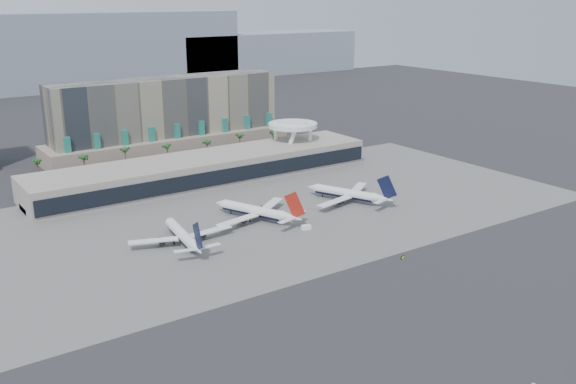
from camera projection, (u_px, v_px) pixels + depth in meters
ground at (353, 252)px, 223.70m from camera, size 900.00×900.00×0.00m
apron_pad at (268, 210)px, 267.05m from camera, size 260.00×130.00×0.06m
mountain_ridge at (54, 57)px, 600.43m from camera, size 680.00×60.00×70.00m
hotel at (168, 123)px, 361.63m from camera, size 140.00×30.00×42.00m
terminal at (206, 167)px, 308.37m from camera, size 170.00×32.50×14.50m
saucer_structure at (293, 128)px, 339.41m from camera, size 26.00×26.00×21.89m
palm_row at (187, 144)px, 338.69m from camera, size 157.80×2.80×13.10m
airliner_left at (183, 235)px, 230.17m from camera, size 38.65×40.01×13.84m
airliner_centre at (256, 211)px, 254.80m from camera, size 39.12×40.30×14.82m
airliner_right at (348, 194)px, 277.19m from camera, size 38.44×39.57×14.64m
service_vehicle_a at (166, 241)px, 231.70m from camera, size 4.36×2.78×1.98m
service_vehicle_b at (306, 227)px, 244.98m from camera, size 3.74×2.45×1.80m
taxiway_sign at (403, 257)px, 218.16m from camera, size 2.19×1.00×1.01m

